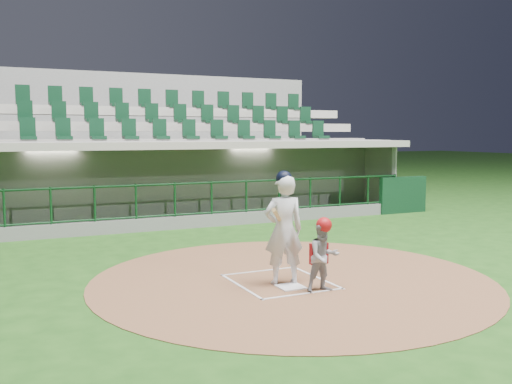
{
  "coord_description": "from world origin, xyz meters",
  "views": [
    {
      "loc": [
        -4.54,
        -9.03,
        2.61
      ],
      "look_at": [
        0.89,
        2.6,
        1.3
      ],
      "focal_mm": 40.0,
      "sensor_mm": 36.0,
      "label": 1
    }
  ],
  "objects": [
    {
      "name": "ground",
      "position": [
        0.0,
        0.0,
        0.0
      ],
      "size": [
        120.0,
        120.0,
        0.0
      ],
      "primitive_type": "plane",
      "color": "#1C4814",
      "rests_on": "ground"
    },
    {
      "name": "batter_box_chalk",
      "position": [
        0.0,
        -0.3,
        0.02
      ],
      "size": [
        1.55,
        1.8,
        0.01
      ],
      "color": "white",
      "rests_on": "ground"
    },
    {
      "name": "dirt_circle",
      "position": [
        0.3,
        -0.2,
        0.01
      ],
      "size": [
        7.2,
        7.2,
        0.01
      ],
      "primitive_type": "cylinder",
      "color": "brown",
      "rests_on": "ground"
    },
    {
      "name": "batter",
      "position": [
        0.0,
        -0.44,
        0.99
      ],
      "size": [
        0.92,
        0.93,
        1.98
      ],
      "color": "silver",
      "rests_on": "dirt_circle"
    },
    {
      "name": "dugout_structure",
      "position": [
        0.13,
        7.82,
        0.96
      ],
      "size": [
        16.4,
        3.7,
        3.0
      ],
      "color": "slate",
      "rests_on": "ground"
    },
    {
      "name": "catcher",
      "position": [
        0.38,
        -1.13,
        0.62
      ],
      "size": [
        0.59,
        0.47,
        1.24
      ],
      "color": "#96979C",
      "rests_on": "dirt_circle"
    },
    {
      "name": "home_plate",
      "position": [
        0.0,
        -0.7,
        0.02
      ],
      "size": [
        0.43,
        0.43,
        0.02
      ],
      "primitive_type": "cube",
      "color": "white",
      "rests_on": "dirt_circle"
    },
    {
      "name": "seating_deck",
      "position": [
        0.0,
        10.91,
        1.42
      ],
      "size": [
        17.0,
        6.72,
        5.15
      ],
      "color": "gray",
      "rests_on": "ground"
    }
  ]
}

